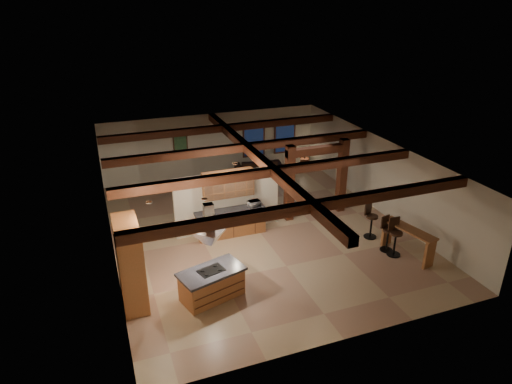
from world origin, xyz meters
The scene contains 23 objects.
ground centered at (0.00, 0.00, 0.00)m, with size 12.00×12.00×0.00m, color tan.
room_walls centered at (0.00, 0.00, 1.78)m, with size 12.00×12.00×12.00m.
ceiling_beams centered at (0.00, 0.00, 2.76)m, with size 10.00×12.00×0.28m.
timber_posts centered at (2.50, 0.50, 1.76)m, with size 2.50×0.30×2.90m.
partition_wall centered at (-1.00, 0.50, 1.10)m, with size 3.80×0.18×2.20m, color beige.
pantry_cabinet centered at (-4.67, -2.60, 1.20)m, with size 0.67×1.60×2.40m.
back_counter centered at (-1.00, 0.11, 0.48)m, with size 2.50×0.66×0.94m.
upper_display_cabinet centered at (-1.00, 0.31, 1.85)m, with size 1.80×0.36×0.95m.
range_hood centered at (-2.60, -3.20, 1.78)m, with size 1.10×1.10×1.40m.
back_windows centered at (2.80, 5.93, 1.50)m, with size 2.70×0.07×1.70m.
framed_art centered at (-1.50, 5.94, 1.70)m, with size 0.65×0.05×0.85m.
recessed_cans centered at (-2.53, -1.93, 2.87)m, with size 3.16×2.46×0.03m.
kitchen_island centered at (-2.60, -3.20, 0.45)m, with size 1.99×1.42×0.89m.
dining_table centered at (0.19, 3.21, 0.34)m, with size 1.93×1.08×0.68m, color #37160D.
sofa centered at (2.05, 5.45, 0.32)m, with size 2.20×0.86×0.64m, color black.
microwave centered at (-0.13, 0.11, 1.05)m, with size 0.41×0.28×0.23m, color #B7B7BC.
bar_counter centered at (3.91, -3.25, 0.67)m, with size 0.88×1.95×0.99m.
side_table centered at (4.32, 5.12, 0.27)m, with size 0.43×0.43×0.53m, color #381A0E.
table_lamp centered at (4.32, 5.12, 0.79)m, with size 0.31×0.31×0.37m.
bar_stool_a centered at (3.56, -3.04, 0.65)m, with size 0.45×0.45×1.28m.
bar_stool_b centered at (3.49, -2.71, 0.61)m, with size 0.43×0.45×1.20m.
bar_stool_c centered at (3.49, -1.76, 0.65)m, with size 0.48×0.49×1.28m.
dining_chairs centered at (0.19, 3.21, 0.55)m, with size 1.75×1.75×1.08m.
Camera 1 is at (-5.14, -13.55, 7.89)m, focal length 32.00 mm.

